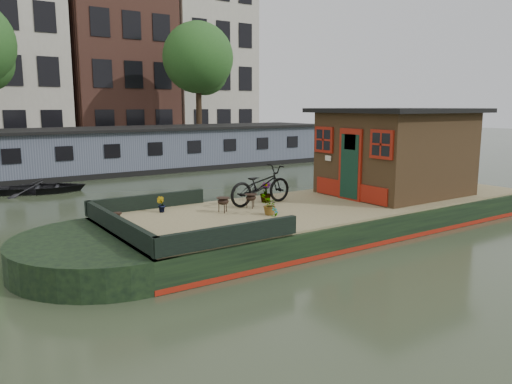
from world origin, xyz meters
TOP-DOWN VIEW (x-y plane):
  - ground at (0.00, 0.00)m, footprint 120.00×120.00m
  - houseboat_hull at (-1.33, 0.00)m, footprint 14.01×4.02m
  - houseboat_deck at (0.00, 0.00)m, footprint 11.80×3.80m
  - bow_bulwark at (-5.07, 0.00)m, footprint 3.00×4.00m
  - cabin at (2.19, 0.00)m, footprint 4.00×3.50m
  - bicycle at (-1.90, 0.83)m, footprint 1.91×0.78m
  - potted_plant_a at (-2.81, -1.01)m, footprint 0.22×0.19m
  - potted_plant_b at (-4.39, 1.37)m, footprint 0.25×0.26m
  - potted_plant_c at (-2.45, -0.32)m, footprint 0.56×0.54m
  - potted_plant_d at (-1.63, 0.98)m, footprint 0.41×0.41m
  - potted_plant_e at (-5.51, -1.70)m, footprint 0.15×0.18m
  - brazier_front at (-3.19, 0.51)m, footprint 0.34×0.34m
  - brazier_rear at (-2.36, 0.58)m, footprint 0.33×0.33m
  - bollard_port at (-5.60, 0.93)m, footprint 0.19×0.19m
  - bollard_stbd at (-4.22, -1.70)m, footprint 0.19×0.19m
  - dinghy at (-5.35, 9.89)m, footprint 3.48×2.88m
  - far_houseboat at (0.00, 14.00)m, footprint 20.40×4.40m
  - quay at (0.00, 20.50)m, footprint 60.00×6.00m
  - townhouse_row at (0.15, 27.50)m, footprint 27.25×8.00m
  - tree_right at (6.14, 19.07)m, footprint 4.40×4.40m

SIDE VIEW (x-z plane):
  - ground at x=0.00m, z-range 0.00..0.00m
  - houseboat_hull at x=-1.33m, z-range -0.03..0.57m
  - dinghy at x=-5.35m, z-range 0.00..0.62m
  - quay at x=0.00m, z-range 0.00..0.90m
  - houseboat_deck at x=0.00m, z-range 0.60..0.65m
  - bollard_port at x=-5.60m, z-range 0.65..0.87m
  - bollard_stbd at x=-4.22m, z-range 0.65..0.87m
  - potted_plant_e at x=-5.51m, z-range 0.65..0.94m
  - bow_bulwark at x=-5.07m, z-range 0.65..1.00m
  - potted_plant_a at x=-2.81m, z-range 0.65..1.00m
  - brazier_rear at x=-2.36m, z-range 0.65..1.00m
  - brazier_front at x=-3.19m, z-range 0.65..1.01m
  - potted_plant_b at x=-4.39m, z-range 0.65..1.02m
  - potted_plant_c at x=-2.45m, z-range 0.65..1.12m
  - potted_plant_d at x=-1.63m, z-range 0.65..1.18m
  - far_houseboat at x=0.00m, z-range -0.09..2.02m
  - bicycle at x=-1.90m, z-range 0.65..1.63m
  - cabin at x=2.19m, z-range 0.67..3.09m
  - tree_right at x=6.14m, z-range 2.19..9.59m
  - townhouse_row at x=0.15m, z-range -0.35..16.15m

